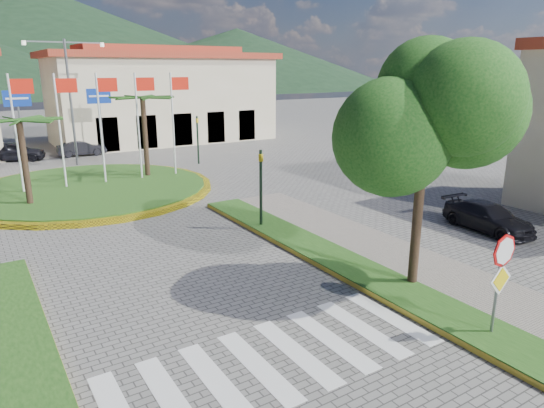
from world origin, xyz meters
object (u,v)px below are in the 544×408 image
car_dark_a (14,151)px  car_side_right (488,217)px  roundabout_island (89,188)px  deciduous_tree (427,109)px  car_dark_b (82,148)px  stop_sign (501,269)px

car_dark_a → car_side_right: car_dark_a is taller
roundabout_island → car_dark_a: size_ratio=3.23×
roundabout_island → deciduous_tree: bearing=-72.1°
roundabout_island → car_dark_b: size_ratio=3.77×
roundabout_island → car_dark_b: 11.67m
stop_sign → car_dark_a: bearing=102.8°
deciduous_tree → car_side_right: size_ratio=1.80×
car_dark_b → stop_sign: bearing=-172.4°
stop_sign → car_side_right: (7.10, 5.04, -1.24)m
car_side_right → car_dark_b: bearing=115.3°
car_dark_b → deciduous_tree: bearing=-170.7°
deciduous_tree → car_dark_b: size_ratio=2.02×
deciduous_tree → car_dark_b: bearing=97.0°
car_side_right → roundabout_island: bearing=133.2°
stop_sign → deciduous_tree: deciduous_tree is taller
stop_sign → roundabout_island: bearing=103.7°
stop_sign → car_dark_a: size_ratio=0.67×
deciduous_tree → car_dark_a: size_ratio=1.73×
car_dark_b → car_side_right: 28.31m
car_side_right → deciduous_tree: bearing=-158.3°
deciduous_tree → car_dark_a: 30.24m
stop_sign → car_side_right: bearing=35.4°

